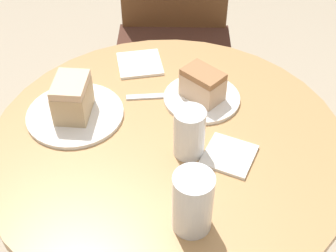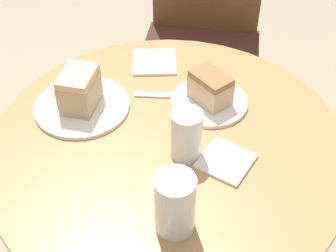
% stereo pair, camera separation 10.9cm
% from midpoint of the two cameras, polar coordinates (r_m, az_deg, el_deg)
% --- Properties ---
extents(table, '(0.86, 0.86, 0.73)m').
position_cam_midpoint_polar(table, '(1.25, 2.53, -7.13)').
color(table, tan).
rests_on(table, ground_plane).
extents(chair, '(0.48, 0.48, 0.92)m').
position_cam_midpoint_polar(chair, '(1.90, 5.74, 10.18)').
color(chair, brown).
rests_on(chair, ground_plane).
extents(plate_near, '(0.20, 0.20, 0.01)m').
position_cam_midpoint_polar(plate_near, '(1.22, 7.61, 2.87)').
color(plate_near, white).
rests_on(plate_near, table).
extents(plate_far, '(0.24, 0.24, 0.01)m').
position_cam_midpoint_polar(plate_far, '(1.21, -7.90, 2.32)').
color(plate_far, white).
rests_on(plate_far, table).
extents(cake_slice_near, '(0.12, 0.12, 0.08)m').
position_cam_midpoint_polar(cake_slice_near, '(1.20, 7.81, 4.52)').
color(cake_slice_near, beige).
rests_on(cake_slice_near, plate_near).
extents(cake_slice_far, '(0.08, 0.11, 0.10)m').
position_cam_midpoint_polar(cake_slice_far, '(1.18, -8.15, 4.31)').
color(cake_slice_far, tan).
rests_on(cake_slice_far, plate_far).
extents(glass_lemonade, '(0.08, 0.08, 0.14)m').
position_cam_midpoint_polar(glass_lemonade, '(0.91, 4.33, -9.96)').
color(glass_lemonade, silver).
rests_on(glass_lemonade, table).
extents(glass_water, '(0.07, 0.07, 0.12)m').
position_cam_midpoint_polar(glass_water, '(1.05, 5.23, -1.50)').
color(glass_water, silver).
rests_on(glass_water, table).
extents(napkin_stack, '(0.15, 0.15, 0.01)m').
position_cam_midpoint_polar(napkin_stack, '(1.35, 0.65, 7.71)').
color(napkin_stack, silver).
rests_on(napkin_stack, table).
extents(fork, '(0.15, 0.04, 0.00)m').
position_cam_midpoint_polar(fork, '(1.24, 1.96, 3.64)').
color(fork, silver).
rests_on(fork, table).
extents(napkin_side, '(0.14, 0.14, 0.01)m').
position_cam_midpoint_polar(napkin_side, '(1.08, 9.95, -4.40)').
color(napkin_side, silver).
rests_on(napkin_side, table).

